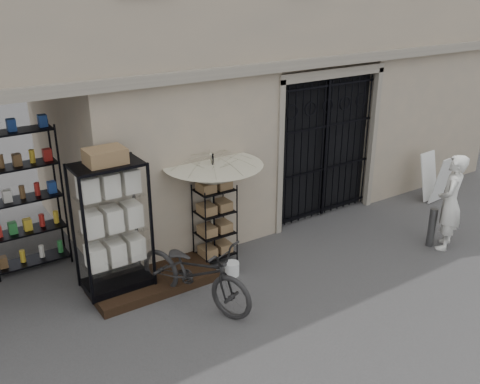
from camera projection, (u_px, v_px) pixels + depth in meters
ground at (328, 285)px, 8.76m from camera, size 80.00×80.00×0.00m
iron_gate at (320, 146)px, 10.86m from camera, size 2.50×0.21×3.00m
step_platform at (153, 282)px, 8.69m from camera, size 2.00×0.90×0.15m
display_cabinet at (113, 233)px, 8.13m from camera, size 1.17×0.96×2.20m
wire_rack at (215, 224)px, 9.26m from camera, size 0.73×0.61×1.43m
market_umbrella at (213, 169)px, 8.87m from camera, size 1.79×1.81×2.39m
white_bucket at (232, 269)px, 9.01m from camera, size 0.27×0.27×0.23m
bicycle at (196, 302)px, 8.28m from camera, size 1.08×1.28×2.08m
steel_bollard at (432, 227)px, 9.90m from camera, size 0.17×0.17×0.75m
shopkeeper at (443, 247)px, 10.00m from camera, size 1.43×1.89×0.43m
easel_sign at (436, 178)px, 11.83m from camera, size 0.56×0.63×1.07m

